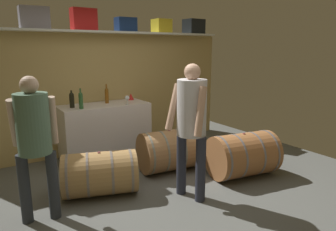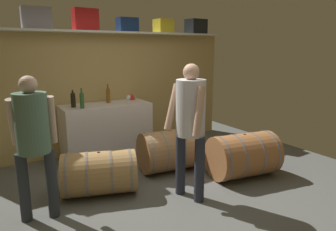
# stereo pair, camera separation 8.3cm
# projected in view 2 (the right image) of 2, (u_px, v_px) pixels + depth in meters

# --- Properties ---
(ground_plane) EXTENTS (6.00, 7.51, 0.02)m
(ground_plane) POSITION_uv_depth(u_px,v_px,m) (151.00, 179.00, 4.38)
(ground_plane) COLOR #595B57
(back_wall_panel) EXTENTS (4.80, 0.10, 2.07)m
(back_wall_panel) POSITION_uv_depth(u_px,v_px,m) (108.00, 93.00, 5.50)
(back_wall_panel) COLOR tan
(back_wall_panel) RESTS_ON ground
(high_shelf_board) EXTENTS (4.42, 0.40, 0.03)m
(high_shelf_board) POSITION_uv_depth(u_px,v_px,m) (109.00, 32.00, 5.15)
(high_shelf_board) COLOR silver
(high_shelf_board) RESTS_ON back_wall_panel
(toolcase_grey) EXTENTS (0.42, 0.26, 0.32)m
(toolcase_grey) POSITION_uv_depth(u_px,v_px,m) (36.00, 18.00, 4.54)
(toolcase_grey) COLOR gray
(toolcase_grey) RESTS_ON high_shelf_board
(toolcase_red) EXTENTS (0.41, 0.22, 0.34)m
(toolcase_red) POSITION_uv_depth(u_px,v_px,m) (85.00, 20.00, 4.91)
(toolcase_red) COLOR red
(toolcase_red) RESTS_ON high_shelf_board
(toolcase_navy) EXTENTS (0.34, 0.24, 0.24)m
(toolcase_navy) POSITION_uv_depth(u_px,v_px,m) (127.00, 25.00, 5.29)
(toolcase_navy) COLOR navy
(toolcase_navy) RESTS_ON high_shelf_board
(toolcase_yellow) EXTENTS (0.30, 0.29, 0.25)m
(toolcase_yellow) POSITION_uv_depth(u_px,v_px,m) (163.00, 26.00, 5.66)
(toolcase_yellow) COLOR yellow
(toolcase_yellow) RESTS_ON high_shelf_board
(toolcase_black) EXTENTS (0.39, 0.32, 0.28)m
(toolcase_black) POSITION_uv_depth(u_px,v_px,m) (196.00, 27.00, 6.04)
(toolcase_black) COLOR black
(toolcase_black) RESTS_ON high_shelf_board
(work_cabinet) EXTENTS (1.46, 0.63, 0.90)m
(work_cabinet) POSITION_uv_depth(u_px,v_px,m) (106.00, 130.00, 5.21)
(work_cabinet) COLOR silver
(work_cabinet) RESTS_ON ground
(wine_bottle_amber) EXTENTS (0.06, 0.06, 0.33)m
(wine_bottle_amber) POSITION_uv_depth(u_px,v_px,m) (108.00, 95.00, 5.20)
(wine_bottle_amber) COLOR brown
(wine_bottle_amber) RESTS_ON work_cabinet
(wine_bottle_dark) EXTENTS (0.08, 0.08, 0.28)m
(wine_bottle_dark) POSITION_uv_depth(u_px,v_px,m) (73.00, 99.00, 4.82)
(wine_bottle_dark) COLOR black
(wine_bottle_dark) RESTS_ON work_cabinet
(wine_bottle_green) EXTENTS (0.06, 0.06, 0.32)m
(wine_bottle_green) POSITION_uv_depth(u_px,v_px,m) (82.00, 100.00, 4.72)
(wine_bottle_green) COLOR #2B592C
(wine_bottle_green) RESTS_ON work_cabinet
(wine_glass) EXTENTS (0.08, 0.08, 0.15)m
(wine_glass) POSITION_uv_depth(u_px,v_px,m) (128.00, 98.00, 5.07)
(wine_glass) COLOR white
(wine_glass) RESTS_ON work_cabinet
(red_funnel) EXTENTS (0.11, 0.11, 0.12)m
(red_funnel) POSITION_uv_depth(u_px,v_px,m) (132.00, 96.00, 5.55)
(red_funnel) COLOR red
(red_funnel) RESTS_ON work_cabinet
(wine_barrel_near) EXTENTS (0.93, 0.71, 0.63)m
(wine_barrel_near) POSITION_uv_depth(u_px,v_px,m) (169.00, 150.00, 4.61)
(wine_barrel_near) COLOR #9E7147
(wine_barrel_near) RESTS_ON ground
(wine_barrel_far) EXTENTS (1.04, 0.81, 0.57)m
(wine_barrel_far) POSITION_uv_depth(u_px,v_px,m) (99.00, 173.00, 3.86)
(wine_barrel_far) COLOR #A87F4A
(wine_barrel_far) RESTS_ON ground
(wine_barrel_flank) EXTENTS (1.03, 0.77, 0.64)m
(wine_barrel_flank) POSITION_uv_depth(u_px,v_px,m) (243.00, 155.00, 4.38)
(wine_barrel_flank) COLOR #A16639
(wine_barrel_flank) RESTS_ON ground
(winemaker_pouring) EXTENTS (0.46, 0.52, 1.65)m
(winemaker_pouring) POSITION_uv_depth(u_px,v_px,m) (190.00, 118.00, 3.60)
(winemaker_pouring) COLOR #282B38
(winemaker_pouring) RESTS_ON ground
(visitor_tasting) EXTENTS (0.49, 0.42, 1.56)m
(visitor_tasting) POSITION_uv_depth(u_px,v_px,m) (33.00, 134.00, 3.15)
(visitor_tasting) COLOR #292D32
(visitor_tasting) RESTS_ON ground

